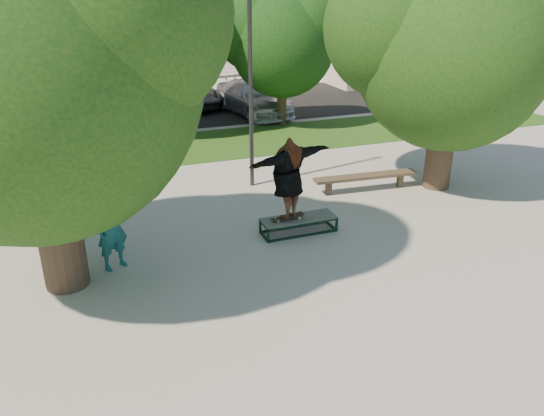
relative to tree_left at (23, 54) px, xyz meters
name	(u,v)px	position (x,y,z in m)	size (l,w,h in m)	color
ground	(283,270)	(4.29, -1.09, -4.42)	(120.00, 120.00, 0.00)	#AFA8A1
grass_strip	(213,145)	(5.29, 8.41, -4.41)	(30.00, 4.00, 0.02)	#1A4C15
asphalt_strip	(157,110)	(4.29, 14.91, -4.42)	(40.00, 8.00, 0.01)	black
tree_left	(23,54)	(0.00, 0.00, 0.00)	(6.96, 5.95, 7.12)	#38281E
tree_right	(449,41)	(10.21, 1.99, -0.33)	(6.24, 5.33, 6.51)	#38281E
bg_tree_mid	(136,27)	(3.22, 10.98, -0.41)	(5.76, 4.92, 6.24)	#38281E
bg_tree_right	(280,38)	(8.73, 10.47, -0.93)	(5.04, 4.31, 5.43)	#38281E
lamppost	(250,77)	(5.29, 3.91, -1.27)	(0.25, 0.15, 6.11)	#2D2D30
side_building	(417,8)	(22.29, 20.91, -0.42)	(15.00, 10.00, 8.00)	white
grind_box	(299,225)	(5.32, 0.49, -4.23)	(1.80, 0.60, 0.38)	#10311F
skater_rig	(288,178)	(5.03, 0.49, -3.01)	(2.44, 1.41, 2.00)	white
bystander	(111,226)	(1.06, 0.28, -3.48)	(0.69, 0.45, 1.89)	#195F5E
bench	(365,177)	(8.20, 2.37, -4.03)	(3.08, 0.65, 0.47)	#4D3F2E
car_silver_a	(76,98)	(0.79, 15.41, -3.70)	(1.71, 4.25, 1.45)	#AAA9AE
car_dark	(125,95)	(2.90, 14.92, -3.60)	(1.73, 4.96, 1.63)	black
car_grey	(184,91)	(5.72, 15.41, -3.73)	(2.30, 5.00, 1.39)	#55555A
car_silver_b	(253,98)	(8.27, 12.66, -3.70)	(2.03, 5.00, 1.45)	silver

